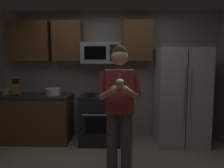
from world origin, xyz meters
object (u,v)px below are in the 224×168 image
cupcake (120,83)px  knife_block (16,89)px  person (119,103)px  microwave (101,53)px  oven_range (101,118)px  refrigerator (180,97)px  bowl_small_colored (7,92)px  bowl_large_white (53,91)px

cupcake → knife_block: bearing=143.8°
knife_block → cupcake: 2.45m
person → microwave: bearing=105.5°
oven_range → refrigerator: bearing=-1.5°
bowl_small_colored → oven_range: bearing=-1.8°
refrigerator → knife_block: size_ratio=5.63×
bowl_small_colored → knife_block: bearing=-20.2°
microwave → refrigerator: microwave is taller
knife_block → bowl_large_white: 0.70m
oven_range → refrigerator: size_ratio=0.52×
refrigerator → knife_block: (-3.12, 0.01, 0.14)m
oven_range → person: person is taller
refrigerator → cupcake: bearing=-128.7°
bowl_small_colored → person: size_ratio=0.11×
microwave → person: 1.50m
refrigerator → cupcake: 1.88m
microwave → bowl_large_white: (-0.92, -0.13, -0.73)m
oven_range → microwave: size_ratio=1.26×
refrigerator → bowl_small_colored: 3.36m
bowl_large_white → oven_range: bearing=0.6°
person → bowl_large_white: bearing=138.2°
microwave → knife_block: (-1.62, -0.15, -0.68)m
oven_range → microwave: (0.00, 0.12, 1.26)m
bowl_small_colored → cupcake: cupcake is taller
person → cupcake: size_ratio=10.13×
bowl_small_colored → cupcake: bearing=-34.7°
knife_block → cupcake: size_ratio=1.84×
refrigerator → knife_block: bearing=179.8°
oven_range → bowl_small_colored: bearing=178.2°
microwave → bowl_small_colored: size_ratio=3.98×
person → oven_range: bearing=107.0°
microwave → person: bearing=-74.5°
knife_block → cupcake: bearing=-36.2°
person → cupcake: bearing=-90.0°
microwave → refrigerator: bearing=-6.0°
bowl_large_white → person: 1.70m
microwave → refrigerator: (1.50, -0.16, -0.82)m
oven_range → bowl_small_colored: size_ratio=5.01×
bowl_large_white → person: bearing=-41.8°
refrigerator → bowl_large_white: bearing=179.3°
oven_range → microwave: 1.26m
bowl_large_white → cupcake: bearing=-49.1°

